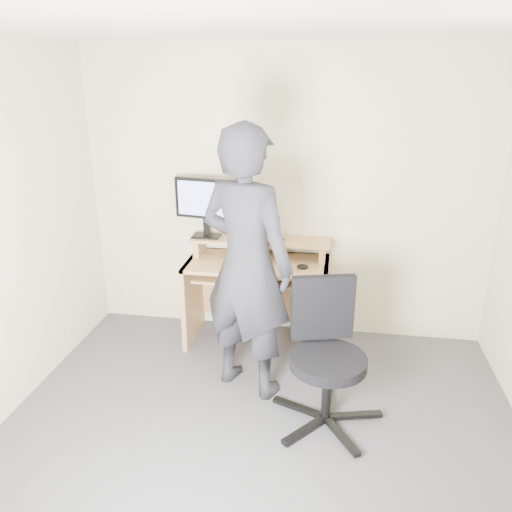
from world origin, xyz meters
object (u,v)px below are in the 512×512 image
(monitor, at_px, (205,202))
(person, at_px, (246,265))
(desk, at_px, (259,280))
(office_chair, at_px, (326,349))

(monitor, xyz_separation_m, person, (0.50, -0.80, -0.23))
(monitor, bearing_deg, person, -48.73)
(monitor, height_order, person, person)
(desk, distance_m, office_chair, 1.21)
(desk, height_order, person, person)
(person, bearing_deg, office_chair, 177.99)
(desk, xyz_separation_m, office_chair, (0.61, -1.04, -0.02))
(monitor, height_order, office_chair, monitor)
(desk, bearing_deg, person, -87.75)
(person, bearing_deg, desk, -64.20)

